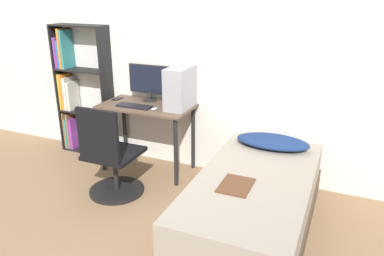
% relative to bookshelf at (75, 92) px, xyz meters
% --- Properties ---
extents(ground_plane, '(14.00, 14.00, 0.00)m').
position_rel_bookshelf_xyz_m(ground_plane, '(1.35, -1.32, -0.77)').
color(ground_plane, '#846647').
extents(wall_back, '(8.00, 0.05, 2.50)m').
position_rel_bookshelf_xyz_m(wall_back, '(1.35, 0.15, 0.48)').
color(wall_back, silver).
rests_on(wall_back, ground_plane).
extents(desk, '(1.02, 0.56, 0.77)m').
position_rel_bookshelf_xyz_m(desk, '(1.10, -0.16, -0.13)').
color(desk, brown).
rests_on(desk, ground_plane).
extents(bookshelf, '(0.70, 0.24, 1.58)m').
position_rel_bookshelf_xyz_m(bookshelf, '(0.00, 0.00, 0.00)').
color(bookshelf, black).
rests_on(bookshelf, ground_plane).
extents(office_chair, '(0.56, 0.56, 0.95)m').
position_rel_bookshelf_xyz_m(office_chair, '(1.05, -0.81, -0.41)').
color(office_chair, black).
rests_on(office_chair, ground_plane).
extents(bed, '(0.93, 1.88, 0.50)m').
position_rel_bookshelf_xyz_m(bed, '(2.49, -0.82, -0.52)').
color(bed, '#4C3D2D').
rests_on(bed, ground_plane).
extents(pillow, '(0.71, 0.36, 0.11)m').
position_rel_bookshelf_xyz_m(pillow, '(2.49, -0.14, -0.21)').
color(pillow, navy).
rests_on(pillow, bed).
extents(magazine, '(0.24, 0.32, 0.01)m').
position_rel_bookshelf_xyz_m(magazine, '(2.39, -1.03, -0.26)').
color(magazine, '#56331E').
rests_on(magazine, bed).
extents(monitor, '(0.51, 0.17, 0.41)m').
position_rel_bookshelf_xyz_m(monitor, '(1.04, 0.02, 0.23)').
color(monitor, black).
rests_on(monitor, desk).
extents(keyboard, '(0.39, 0.13, 0.02)m').
position_rel_bookshelf_xyz_m(keyboard, '(1.01, -0.27, 0.01)').
color(keyboard, black).
rests_on(keyboard, desk).
extents(pc_tower, '(0.22, 0.40, 0.44)m').
position_rel_bookshelf_xyz_m(pc_tower, '(1.48, -0.10, 0.22)').
color(pc_tower, '#99999E').
rests_on(pc_tower, desk).
extents(mouse, '(0.06, 0.09, 0.02)m').
position_rel_bookshelf_xyz_m(mouse, '(1.25, -0.27, 0.01)').
color(mouse, silver).
rests_on(mouse, desk).
extents(phone, '(0.07, 0.14, 0.01)m').
position_rel_bookshelf_xyz_m(phone, '(0.67, -0.08, 0.01)').
color(phone, black).
rests_on(phone, desk).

